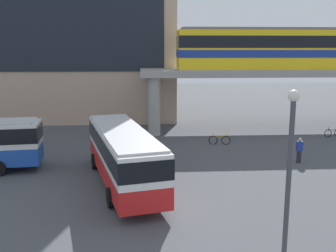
# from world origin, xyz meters

# --- Properties ---
(ground_plane) EXTENTS (120.00, 120.00, 0.00)m
(ground_plane) POSITION_xyz_m (0.00, 10.00, 0.00)
(ground_plane) COLOR #47494F
(station_building) EXTENTS (26.18, 13.40, 20.19)m
(station_building) POSITION_xyz_m (-10.36, 27.98, 10.10)
(station_building) COLOR tan
(station_building) RESTS_ON ground_plane
(elevated_platform) EXTENTS (28.49, 6.69, 5.77)m
(elevated_platform) POSITION_xyz_m (13.30, 18.86, 4.95)
(elevated_platform) COLOR #9E9B93
(elevated_platform) RESTS_ON ground_plane
(train) EXTENTS (18.83, 2.96, 3.84)m
(train) POSITION_xyz_m (11.95, 18.86, 7.74)
(train) COLOR yellow
(train) RESTS_ON elevated_platform
(bus_main) EXTENTS (5.10, 11.33, 3.22)m
(bus_main) POSITION_xyz_m (-1.86, 3.32, 1.99)
(bus_main) COLOR red
(bus_main) RESTS_ON ground_plane
(bicycle_orange) EXTENTS (1.78, 0.30, 1.04)m
(bicycle_orange) POSITION_xyz_m (5.47, 12.45, 0.36)
(bicycle_orange) COLOR black
(bicycle_orange) RESTS_ON ground_plane
(bicycle_blue) EXTENTS (1.75, 0.48, 1.04)m
(bicycle_blue) POSITION_xyz_m (16.05, 14.61, 0.36)
(bicycle_blue) COLOR black
(bicycle_blue) RESTS_ON ground_plane
(pedestrian_by_bike_rack) EXTENTS (0.42, 0.32, 1.73)m
(pedestrian_by_bike_rack) POSITION_xyz_m (9.90, 6.97, 0.82)
(pedestrian_by_bike_rack) COLOR #26262D
(pedestrian_by_bike_rack) RESTS_ON ground_plane
(lamp_post) EXTENTS (0.36, 0.36, 6.47)m
(lamp_post) POSITION_xyz_m (3.79, -6.94, 3.81)
(lamp_post) COLOR #3F3F44
(lamp_post) RESTS_ON ground_plane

